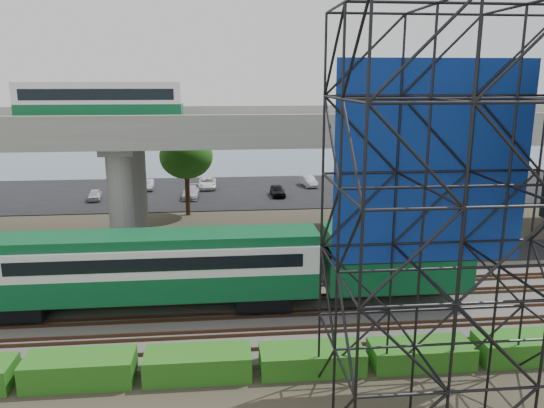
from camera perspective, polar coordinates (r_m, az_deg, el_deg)
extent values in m
plane|color=#474233|center=(28.42, 0.72, -13.07)|extent=(140.00, 140.00, 0.00)
cube|color=slate|center=(30.17, 0.30, -11.21)|extent=(90.00, 12.00, 0.20)
cube|color=black|center=(38.05, -1.02, -5.98)|extent=(90.00, 5.00, 0.08)
cube|color=black|center=(60.67, -2.80, 1.38)|extent=(90.00, 18.00, 0.08)
cube|color=#465F73|center=(82.31, -3.57, 4.54)|extent=(140.00, 40.00, 0.03)
cube|color=#472D1E|center=(25.89, 1.41, -15.18)|extent=(90.00, 0.08, 0.16)
cube|color=#472D1E|center=(27.15, 1.03, -13.74)|extent=(90.00, 0.08, 0.16)
cube|color=#472D1E|center=(27.65, 0.89, -13.21)|extent=(90.00, 0.08, 0.16)
cube|color=#472D1E|center=(28.94, 0.56, -11.94)|extent=(90.00, 0.08, 0.16)
cube|color=#472D1E|center=(29.44, 0.44, -11.48)|extent=(90.00, 0.08, 0.16)
cube|color=#472D1E|center=(30.75, 0.16, -10.35)|extent=(90.00, 0.08, 0.16)
cube|color=#472D1E|center=(31.26, 0.05, -9.94)|extent=(90.00, 0.08, 0.16)
cube|color=#472D1E|center=(32.58, -0.20, -8.94)|extent=(90.00, 0.08, 0.16)
cube|color=#472D1E|center=(33.09, -0.29, -8.57)|extent=(90.00, 0.08, 0.16)
cube|color=#472D1E|center=(34.43, -0.51, -7.68)|extent=(90.00, 0.08, 0.16)
cube|color=black|center=(31.67, -25.59, -9.97)|extent=(3.00, 2.20, 0.90)
cube|color=black|center=(29.82, -1.03, -10.03)|extent=(3.00, 2.20, 0.90)
cube|color=#0B4E28|center=(29.63, -13.81, -8.19)|extent=(19.00, 3.00, 1.40)
cube|color=silver|center=(29.13, -13.97, -5.53)|extent=(19.00, 3.00, 1.50)
cube|color=#0B4E28|center=(28.83, -14.08, -3.65)|extent=(19.00, 2.60, 0.50)
cube|color=black|center=(28.99, -12.01, -5.42)|extent=(15.00, 3.06, 0.70)
cube|color=#0B4E28|center=(30.52, 13.20, -5.51)|extent=(8.00, 3.00, 3.40)
cube|color=#9E9B93|center=(41.57, -1.68, 7.79)|extent=(80.00, 12.00, 1.20)
cube|color=#9E9B93|center=(35.76, -1.05, 8.73)|extent=(80.00, 0.50, 1.10)
cube|color=#9E9B93|center=(47.20, -2.18, 9.85)|extent=(80.00, 0.50, 1.10)
cylinder|color=#9E9B93|center=(39.42, -15.93, 0.18)|extent=(1.80, 1.80, 8.00)
cylinder|color=#9E9B93|center=(46.17, -14.44, 2.16)|extent=(1.80, 1.80, 8.00)
cube|color=#9E9B93|center=(42.19, -15.43, 6.17)|extent=(2.40, 9.00, 0.60)
cylinder|color=#9E9B93|center=(40.83, 12.86, 0.81)|extent=(1.80, 1.80, 8.00)
cylinder|color=#9E9B93|center=(47.38, 10.23, 2.65)|extent=(1.80, 1.80, 8.00)
cube|color=#9E9B93|center=(43.51, 11.67, 6.58)|extent=(2.40, 9.00, 0.60)
cube|color=black|center=(42.32, -17.80, 8.55)|extent=(12.00, 2.50, 0.70)
cube|color=#0B4E28|center=(42.27, -17.87, 9.63)|extent=(12.00, 2.50, 0.90)
cube|color=silver|center=(42.23, -17.98, 11.12)|extent=(12.00, 2.50, 1.30)
cube|color=black|center=(42.22, -17.99, 11.19)|extent=(11.00, 2.56, 0.80)
cube|color=silver|center=(42.21, -18.06, 12.20)|extent=(12.00, 2.40, 0.30)
cube|color=navy|center=(22.29, 16.95, 4.14)|extent=(8.10, 0.08, 8.25)
cube|color=#1F6216|center=(24.98, -19.98, -16.37)|extent=(4.60, 1.80, 1.20)
cube|color=#1F6216|center=(24.24, -7.95, -16.65)|extent=(4.60, 1.80, 1.15)
cube|color=#1F6216|center=(24.54, 4.29, -16.31)|extent=(4.60, 1.80, 1.03)
cube|color=#1F6216|center=(25.80, 15.71, -15.26)|extent=(4.60, 1.80, 1.01)
cube|color=#1F6216|center=(27.89, 25.62, -13.74)|extent=(4.60, 1.80, 1.12)
cylinder|color=#382314|center=(42.61, 17.86, -1.20)|extent=(0.44, 0.44, 4.80)
ellipsoid|color=#1F6216|center=(41.95, 18.17, 3.04)|extent=(4.94, 4.94, 4.18)
cylinder|color=#382314|center=(50.44, -9.08, 1.49)|extent=(0.44, 0.44, 4.80)
ellipsoid|color=#1F6216|center=(49.88, -9.22, 5.09)|extent=(4.94, 4.94, 4.18)
imported|color=black|center=(38.74, -20.49, -5.49)|extent=(4.79, 3.28, 1.22)
imported|color=silver|center=(59.08, -18.53, 0.94)|extent=(1.65, 3.31, 1.08)
imported|color=#97989E|center=(63.01, -13.13, 2.03)|extent=(1.37, 3.37, 1.09)
imported|color=#B5B8BE|center=(57.63, -8.72, 1.26)|extent=(1.78, 4.24, 1.22)
imported|color=white|center=(62.46, -6.97, 2.24)|extent=(2.04, 4.35, 1.20)
imported|color=black|center=(57.86, 0.60, 1.46)|extent=(1.58, 3.65, 1.23)
imported|color=#9FA0A6|center=(63.30, 3.96, 2.46)|extent=(1.86, 3.83, 1.21)
imported|color=silver|center=(59.93, 10.74, 1.58)|extent=(2.08, 3.96, 1.09)
imported|color=silver|center=(65.30, 11.58, 2.60)|extent=(3.24, 5.05, 1.30)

